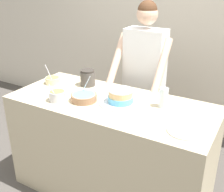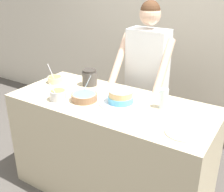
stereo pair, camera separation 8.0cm
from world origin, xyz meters
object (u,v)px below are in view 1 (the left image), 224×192
at_px(ceramic_plate, 185,131).
at_px(person_baker, 144,69).
at_px(stoneware_jar, 88,78).
at_px(cake, 121,97).
at_px(frosting_bowl_blue, 84,97).
at_px(frosting_bowl_olive, 57,95).
at_px(frosting_bowl_yellow, 53,80).
at_px(drinking_glass, 164,98).

bearing_deg(ceramic_plate, person_baker, 128.68).
xyz_separation_m(person_baker, stoneware_jar, (-0.36, -0.45, -0.01)).
relative_size(cake, frosting_bowl_blue, 1.65).
height_order(frosting_bowl_olive, ceramic_plate, frosting_bowl_olive).
height_order(frosting_bowl_olive, stoneware_jar, frosting_bowl_olive).
relative_size(person_baker, frosting_bowl_yellow, 8.35).
relative_size(person_baker, frosting_bowl_blue, 7.77).
relative_size(person_baker, drinking_glass, 10.62).
height_order(person_baker, ceramic_plate, person_baker).
bearing_deg(person_baker, drinking_glass, -53.22).
bearing_deg(cake, frosting_bowl_yellow, 174.78).
distance_m(frosting_bowl_blue, stoneware_jar, 0.35).
height_order(frosting_bowl_yellow, stoneware_jar, frosting_bowl_yellow).
distance_m(frosting_bowl_olive, ceramic_plate, 1.04).
distance_m(cake, frosting_bowl_yellow, 0.76).
bearing_deg(ceramic_plate, frosting_bowl_yellow, 169.23).
bearing_deg(cake, frosting_bowl_blue, -158.18).
xyz_separation_m(frosting_bowl_olive, frosting_bowl_blue, (0.19, 0.10, -0.01)).
relative_size(frosting_bowl_olive, frosting_bowl_yellow, 0.80).
height_order(person_baker, frosting_bowl_yellow, person_baker).
distance_m(frosting_bowl_yellow, ceramic_plate, 1.35).
bearing_deg(person_baker, frosting_bowl_blue, -104.52).
xyz_separation_m(cake, frosting_bowl_yellow, (-0.76, 0.07, -0.01)).
relative_size(frosting_bowl_blue, drinking_glass, 1.37).
bearing_deg(frosting_bowl_olive, frosting_bowl_yellow, 136.19).
height_order(frosting_bowl_olive, frosting_bowl_blue, frosting_bowl_blue).
distance_m(frosting_bowl_olive, stoneware_jar, 0.40).
xyz_separation_m(frosting_bowl_olive, frosting_bowl_yellow, (-0.29, 0.28, -0.01)).
xyz_separation_m(cake, stoneware_jar, (-0.44, 0.19, 0.02)).
bearing_deg(drinking_glass, frosting_bowl_yellow, -178.25).
distance_m(drinking_glass, ceramic_plate, 0.39).
xyz_separation_m(cake, frosting_bowl_olive, (-0.46, -0.21, -0.00)).
relative_size(frosting_bowl_yellow, ceramic_plate, 0.84).
relative_size(person_baker, cake, 4.71).
height_order(frosting_bowl_blue, drinking_glass, frosting_bowl_blue).
relative_size(person_baker, ceramic_plate, 7.05).
height_order(frosting_bowl_olive, frosting_bowl_yellow, frosting_bowl_yellow).
height_order(person_baker, stoneware_jar, person_baker).
bearing_deg(frosting_bowl_yellow, stoneware_jar, 21.24).
xyz_separation_m(frosting_bowl_yellow, ceramic_plate, (1.33, -0.25, -0.03)).
bearing_deg(frosting_bowl_yellow, cake, -5.22).
xyz_separation_m(frosting_bowl_olive, drinking_glass, (0.78, 0.31, 0.03)).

